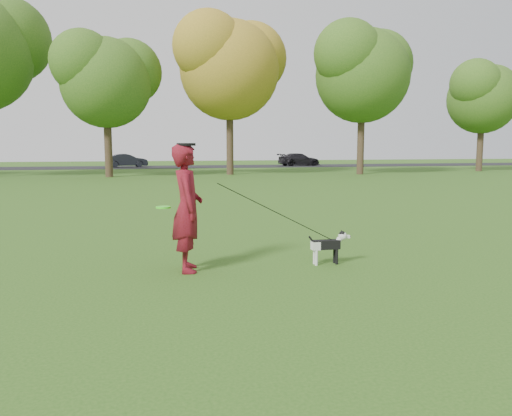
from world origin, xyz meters
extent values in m
plane|color=#285116|center=(0.00, 0.00, 0.00)|extent=(120.00, 120.00, 0.00)
cube|color=black|center=(0.00, 40.00, 0.01)|extent=(120.00, 7.00, 0.02)
imported|color=#610D0F|center=(-1.16, 0.12, 1.00)|extent=(0.50, 0.74, 2.00)
cube|color=black|center=(1.12, 0.06, 0.33)|extent=(0.47, 0.15, 0.15)
cube|color=silver|center=(0.94, 0.06, 0.32)|extent=(0.13, 0.15, 0.14)
cylinder|color=silver|center=(0.94, 0.01, 0.13)|extent=(0.05, 0.05, 0.26)
cylinder|color=silver|center=(0.94, 0.11, 0.13)|extent=(0.05, 0.05, 0.26)
cylinder|color=black|center=(1.30, 0.01, 0.13)|extent=(0.05, 0.05, 0.26)
cylinder|color=black|center=(1.30, 0.11, 0.13)|extent=(0.05, 0.05, 0.26)
cylinder|color=silver|center=(1.33, 0.06, 0.37)|extent=(0.16, 0.09, 0.17)
sphere|color=silver|center=(1.41, 0.06, 0.46)|extent=(0.15, 0.15, 0.15)
sphere|color=black|center=(1.41, 0.06, 0.49)|extent=(0.11, 0.11, 0.11)
cube|color=silver|center=(1.49, 0.06, 0.45)|extent=(0.09, 0.06, 0.05)
sphere|color=black|center=(1.54, 0.06, 0.45)|extent=(0.03, 0.03, 0.03)
cone|color=black|center=(1.41, 0.02, 0.54)|extent=(0.05, 0.05, 0.06)
cone|color=black|center=(1.41, 0.10, 0.54)|extent=(0.05, 0.05, 0.06)
cylinder|color=black|center=(0.89, 0.06, 0.39)|extent=(0.16, 0.03, 0.21)
cylinder|color=black|center=(1.28, 0.06, 0.38)|extent=(0.10, 0.10, 0.02)
imported|color=black|center=(-3.37, 40.00, 0.63)|extent=(3.89, 1.87, 1.23)
imported|color=black|center=(13.26, 40.00, 0.64)|extent=(4.45, 2.33, 1.23)
cylinder|color=#41FF20|center=(-1.53, 0.05, 1.03)|extent=(0.23, 0.23, 0.02)
cylinder|color=black|center=(-1.16, 0.12, 1.99)|extent=(0.29, 0.29, 0.04)
cylinder|color=#38281C|center=(-4.00, 25.50, 2.10)|extent=(0.48, 0.48, 4.20)
sphere|color=#426B1E|center=(-4.00, 25.50, 6.44)|extent=(5.60, 5.60, 5.60)
cylinder|color=#38281C|center=(4.00, 26.50, 2.52)|extent=(0.48, 0.48, 5.04)
sphere|color=#A58426|center=(4.00, 26.50, 7.73)|extent=(6.72, 6.72, 6.72)
cylinder|color=#38281C|center=(13.00, 25.00, 2.42)|extent=(0.48, 0.48, 4.83)
sphere|color=#426B1E|center=(13.00, 25.00, 7.41)|extent=(6.44, 6.44, 6.44)
cylinder|color=#38281C|center=(24.00, 27.00, 1.99)|extent=(0.48, 0.48, 3.99)
sphere|color=#426B1E|center=(24.00, 27.00, 6.12)|extent=(5.32, 5.32, 5.32)
camera|label=1|loc=(-1.80, -7.64, 1.96)|focal=35.00mm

